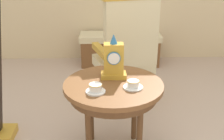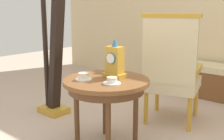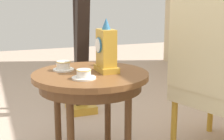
{
  "view_description": "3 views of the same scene",
  "coord_description": "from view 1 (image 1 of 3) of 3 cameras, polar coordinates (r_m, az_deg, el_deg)",
  "views": [
    {
      "loc": [
        -0.09,
        -1.89,
        1.47
      ],
      "look_at": [
        -0.04,
        0.07,
        0.67
      ],
      "focal_mm": 45.54,
      "sensor_mm": 36.0,
      "label": 1
    },
    {
      "loc": [
        1.58,
        -1.81,
        1.22
      ],
      "look_at": [
        -0.06,
        0.07,
        0.66
      ],
      "focal_mm": 47.31,
      "sensor_mm": 36.0,
      "label": 2
    },
    {
      "loc": [
        1.89,
        -0.63,
        1.07
      ],
      "look_at": [
        0.05,
        0.08,
        0.63
      ],
      "focal_mm": 53.14,
      "sensor_mm": 36.0,
      "label": 3
    }
  ],
  "objects": [
    {
      "name": "teacup_left",
      "position": [
        1.91,
        -3.33,
        -3.72
      ],
      "size": [
        0.14,
        0.14,
        0.06
      ],
      "color": "white",
      "rests_on": "side_table"
    },
    {
      "name": "window_bench",
      "position": [
        4.05,
        1.61,
        4.27
      ],
      "size": [
        1.13,
        0.4,
        0.44
      ],
      "color": "beige",
      "rests_on": "ground"
    },
    {
      "name": "mantel_clock",
      "position": [
        2.1,
        0.33,
        1.89
      ],
      "size": [
        0.19,
        0.11,
        0.34
      ],
      "color": "gold",
      "rests_on": "side_table"
    },
    {
      "name": "side_table",
      "position": [
        2.08,
        0.28,
        -4.46
      ],
      "size": [
        0.73,
        0.73,
        0.61
      ],
      "color": "brown",
      "rests_on": "ground"
    },
    {
      "name": "armchair",
      "position": [
        2.82,
        2.93,
        4.06
      ],
      "size": [
        0.67,
        0.67,
        1.14
      ],
      "color": "beige",
      "rests_on": "ground"
    },
    {
      "name": "teacup_right",
      "position": [
        1.98,
        4.26,
        -2.97
      ],
      "size": [
        0.14,
        0.14,
        0.06
      ],
      "color": "white",
      "rests_on": "side_table"
    }
  ]
}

